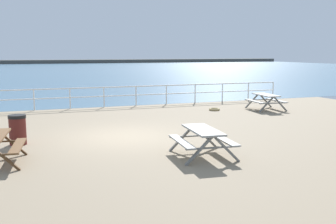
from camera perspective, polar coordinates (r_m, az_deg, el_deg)
name	(u,v)px	position (r m, az deg, el deg)	size (l,w,h in m)	color
ground_plane	(123,139)	(14.00, -6.41, -3.91)	(30.00, 24.00, 0.20)	gray
sea_band	(42,71)	(66.17, -17.52, 5.63)	(142.00, 90.00, 0.01)	#476B84
distant_shoreline	(33,63)	(109.12, -18.68, 6.57)	(142.00, 6.00, 1.80)	#4C4C47
seaward_railing	(87,94)	(21.39, -11.45, 2.57)	(23.07, 0.07, 1.08)	white
picnic_table_near_left	(266,98)	(20.92, 13.77, 1.92)	(1.70, 1.94, 0.80)	gray
picnic_table_mid_centre	(203,136)	(11.26, 4.98, -3.39)	(1.68, 1.93, 0.80)	gray
litter_bin	(18,130)	(13.49, -20.64, -2.37)	(0.55, 0.55, 0.95)	#591E19
rope_coil	(214,109)	(20.25, 6.63, 0.39)	(0.55, 0.55, 0.11)	tan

